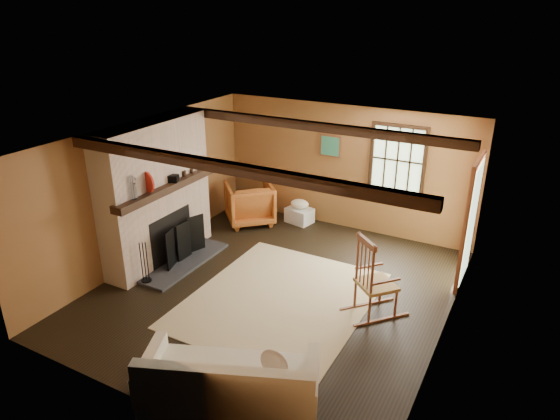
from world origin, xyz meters
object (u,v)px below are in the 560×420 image
Objects in this scene: rocking_chair at (374,282)px; fireplace at (157,199)px; laundry_basket at (299,215)px; sofa at (230,387)px; armchair at (250,203)px.

fireplace is at bearing 43.43° from rocking_chair.
rocking_chair reaches higher than laundry_basket.
sofa is 5.00m from armchair.
laundry_basket is at bearing 164.31° from armchair.
fireplace is 1.15× the size of sofa.
fireplace reaches higher than sofa.
sofa is (2.97, -2.34, -0.83)m from fireplace.
sofa reaches higher than laundry_basket.
fireplace reaches higher than rocking_chair.
rocking_chair is 0.58× the size of sofa.
sofa is at bearing 75.64° from armchair.
fireplace is 3.87m from sofa.
armchair is at bearing 97.12° from sofa.
fireplace reaches higher than armchair.
armchair is at bearing 75.42° from fireplace.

